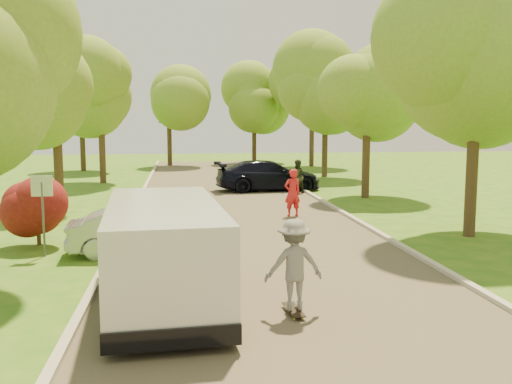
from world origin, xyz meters
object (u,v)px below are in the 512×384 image
longboard (293,310)px  skateboarder (294,265)px  silver_sedan (139,231)px  minivan (164,251)px  person_olive (297,177)px  street_sign (42,199)px  person_striped (292,193)px  dark_sedan (268,175)px

longboard → skateboarder: size_ratio=0.52×
skateboarder → silver_sedan: bearing=-63.4°
minivan → person_olive: minivan is taller
minivan → silver_sedan: 4.54m
minivan → person_olive: bearing=65.8°
street_sign → skateboarder: size_ratio=1.27×
skateboarder → person_striped: 10.93m
dark_sedan → street_sign: bearing=143.1°
street_sign → dark_sedan: size_ratio=0.40×
person_olive → person_striped: bearing=46.0°
silver_sedan → person_striped: 7.51m
longboard → person_olive: bearing=-105.8°
longboard → person_striped: person_striped is taller
minivan → skateboarder: 2.60m
longboard → skateboarder: skateboarder is taller
silver_sedan → minivan: bearing=-174.2°
minivan → person_olive: size_ratio=3.33×
street_sign → dark_sedan: 15.58m
longboard → person_olive: size_ratio=0.53×
minivan → person_striped: bearing=61.3°
minivan → longboard: size_ratio=6.24×
street_sign → person_striped: street_sign is taller
skateboarder → person_olive: skateboarder is taller
person_striped → street_sign: bearing=18.3°
dark_sedan → skateboarder: skateboarder is taller
dark_sedan → silver_sedan: bearing=151.6°
street_sign → longboard: size_ratio=2.44×
street_sign → minivan: street_sign is taller
street_sign → silver_sedan: bearing=0.3°
skateboarder → longboard: bearing=-101.1°
silver_sedan → longboard: bearing=-153.7°
skateboarder → minivan: bearing=-25.9°
dark_sedan → longboard: (-2.39, -18.70, -0.68)m
street_sign → dark_sedan: (8.10, 13.29, -0.78)m
skateboarder → person_olive: 17.67m
silver_sedan → skateboarder: size_ratio=2.23×
person_olive → silver_sedan: bearing=29.2°
silver_sedan → person_striped: (5.30, 5.31, 0.27)m
street_sign → longboard: 8.00m
skateboarder → person_olive: size_ratio=1.02×
dark_sedan → longboard: size_ratio=6.02×
minivan → dark_sedan: minivan is taller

